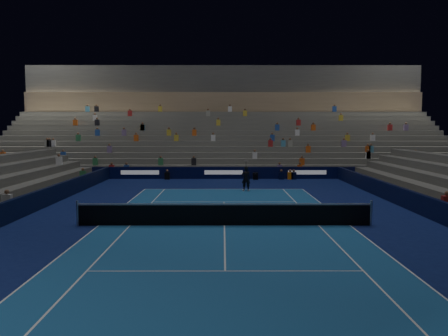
% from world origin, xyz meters
% --- Properties ---
extents(ground, '(90.00, 90.00, 0.00)m').
position_xyz_m(ground, '(0.00, 0.00, 0.00)').
color(ground, '#0E1A54').
rests_on(ground, ground).
extents(court_surface, '(10.97, 23.77, 0.01)m').
position_xyz_m(court_surface, '(0.00, 0.00, 0.01)').
color(court_surface, '#1A5594').
rests_on(court_surface, ground).
extents(sponsor_barrier_far, '(44.00, 0.25, 1.00)m').
position_xyz_m(sponsor_barrier_far, '(0.00, 18.50, 0.50)').
color(sponsor_barrier_far, black).
rests_on(sponsor_barrier_far, ground).
extents(sponsor_barrier_east, '(0.25, 37.00, 1.00)m').
position_xyz_m(sponsor_barrier_east, '(9.70, 0.00, 0.50)').
color(sponsor_barrier_east, black).
rests_on(sponsor_barrier_east, ground).
extents(sponsor_barrier_west, '(0.25, 37.00, 1.00)m').
position_xyz_m(sponsor_barrier_west, '(-9.70, 0.00, 0.50)').
color(sponsor_barrier_west, black).
rests_on(sponsor_barrier_west, ground).
extents(grandstand_main, '(44.00, 15.20, 11.20)m').
position_xyz_m(grandstand_main, '(0.00, 27.90, 3.38)').
color(grandstand_main, '#63645F').
rests_on(grandstand_main, ground).
extents(tennis_net, '(12.90, 0.10, 1.10)m').
position_xyz_m(tennis_net, '(0.00, 0.00, 0.50)').
color(tennis_net, '#B2B2B7').
rests_on(tennis_net, ground).
extents(tennis_player, '(0.62, 0.41, 1.67)m').
position_xyz_m(tennis_player, '(1.50, 11.04, 0.83)').
color(tennis_player, black).
rests_on(tennis_player, ground).
extents(broadcast_camera, '(0.44, 0.87, 0.56)m').
position_xyz_m(broadcast_camera, '(2.63, 17.98, 0.29)').
color(broadcast_camera, black).
rests_on(broadcast_camera, ground).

